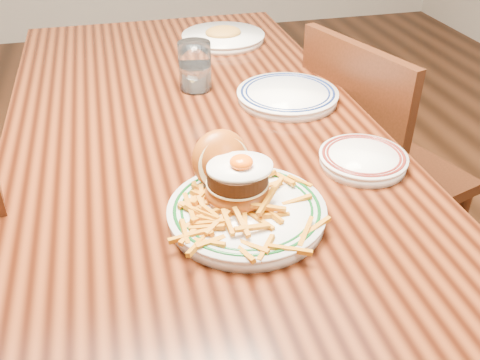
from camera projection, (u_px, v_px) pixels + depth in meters
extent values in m
plane|color=black|center=(201.00, 330.00, 1.69)|extent=(6.00, 6.00, 0.00)
cube|color=black|center=(189.00, 127.00, 1.29)|extent=(0.85, 1.60, 0.05)
cylinder|color=black|center=(67.00, 137.00, 2.02)|extent=(0.07, 0.07, 0.70)
cylinder|color=black|center=(253.00, 116.00, 2.17)|extent=(0.07, 0.07, 0.70)
cylinder|color=#421C0D|center=(27.00, 295.00, 1.54)|extent=(0.04, 0.04, 0.41)
cube|color=#421C0D|center=(386.00, 176.00, 1.67)|extent=(0.51, 0.51, 0.04)
cube|color=#421C0D|center=(350.00, 122.00, 1.46)|extent=(0.15, 0.40, 0.44)
cylinder|color=#421C0D|center=(378.00, 190.00, 1.99)|extent=(0.04, 0.04, 0.40)
cylinder|color=#421C0D|center=(303.00, 220.00, 1.84)|extent=(0.04, 0.04, 0.40)
cylinder|color=#421C0D|center=(453.00, 241.00, 1.75)|extent=(0.04, 0.04, 0.40)
cylinder|color=#421C0D|center=(374.00, 281.00, 1.59)|extent=(0.04, 0.04, 0.40)
cylinder|color=white|center=(247.00, 215.00, 0.94)|extent=(0.27, 0.27, 0.02)
cylinder|color=white|center=(247.00, 209.00, 0.93)|extent=(0.28, 0.28, 0.01)
torus|color=#0B4216|center=(247.00, 208.00, 0.93)|extent=(0.26, 0.26, 0.01)
torus|color=#0B4216|center=(247.00, 208.00, 0.93)|extent=(0.23, 0.23, 0.01)
ellipsoid|color=#A54915|center=(237.00, 192.00, 0.95)|extent=(0.12, 0.12, 0.05)
cylinder|color=beige|center=(237.00, 182.00, 0.94)|extent=(0.11, 0.11, 0.00)
cylinder|color=black|center=(237.00, 175.00, 0.93)|extent=(0.11, 0.11, 0.03)
ellipsoid|color=white|center=(240.00, 167.00, 0.92)|extent=(0.12, 0.10, 0.01)
ellipsoid|color=#FF5605|center=(241.00, 162.00, 0.91)|extent=(0.04, 0.04, 0.02)
ellipsoid|color=#A54915|center=(220.00, 159.00, 0.98)|extent=(0.13, 0.12, 0.12)
cylinder|color=beige|center=(225.00, 164.00, 0.97)|extent=(0.11, 0.06, 0.10)
cylinder|color=white|center=(363.00, 161.00, 1.09)|extent=(0.18, 0.18, 0.02)
cylinder|color=white|center=(363.00, 156.00, 1.09)|extent=(0.18, 0.18, 0.01)
torus|color=maroon|center=(364.00, 155.00, 1.08)|extent=(0.17, 0.17, 0.01)
torus|color=maroon|center=(364.00, 155.00, 1.08)|extent=(0.15, 0.15, 0.01)
cube|color=silver|center=(371.00, 152.00, 1.10)|extent=(0.11, 0.06, 0.00)
cylinder|color=white|center=(287.00, 97.00, 1.35)|extent=(0.25, 0.25, 0.02)
cylinder|color=white|center=(288.00, 93.00, 1.35)|extent=(0.26, 0.26, 0.01)
torus|color=#0F1D4E|center=(288.00, 92.00, 1.34)|extent=(0.24, 0.24, 0.01)
torus|color=#0F1D4E|center=(288.00, 92.00, 1.34)|extent=(0.21, 0.21, 0.01)
cylinder|color=white|center=(195.00, 66.00, 1.38)|extent=(0.08, 0.08, 0.13)
cylinder|color=silver|center=(195.00, 77.00, 1.40)|extent=(0.07, 0.07, 0.06)
cylinder|color=white|center=(223.00, 39.00, 1.73)|extent=(0.26, 0.26, 0.02)
cylinder|color=white|center=(223.00, 35.00, 1.72)|extent=(0.27, 0.27, 0.01)
ellipsoid|color=gold|center=(223.00, 32.00, 1.72)|extent=(0.12, 0.10, 0.03)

